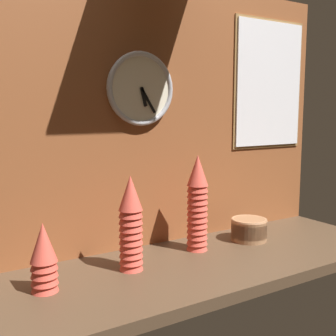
{
  "coord_description": "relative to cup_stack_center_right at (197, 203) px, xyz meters",
  "views": [
    {
      "loc": [
        -0.9,
        -1.2,
        0.54
      ],
      "look_at": [
        -0.13,
        0.04,
        0.34
      ],
      "focal_mm": 45.0,
      "sensor_mm": 36.0,
      "label": 1
    }
  ],
  "objects": [
    {
      "name": "wall_clock",
      "position": [
        -0.17,
        0.14,
        0.44
      ],
      "size": [
        0.28,
        0.03,
        0.28
      ],
      "color": "beige"
    },
    {
      "name": "cup_stack_center_right",
      "position": [
        0.0,
        0.0,
        0.0
      ],
      "size": [
        0.08,
        0.08,
        0.37
      ],
      "color": "#DB4C3D",
      "rests_on": "ground_plane"
    },
    {
      "name": "menu_board",
      "position": [
        0.51,
        0.15,
        0.47
      ],
      "size": [
        0.42,
        0.01,
        0.59
      ],
      "color": "olive"
    },
    {
      "name": "cup_stack_center_left",
      "position": [
        -0.31,
        -0.05,
        -0.02
      ],
      "size": [
        0.08,
        0.08,
        0.33
      ],
      "color": "#DB4C3D",
      "rests_on": "ground_plane"
    },
    {
      "name": "ground_plane",
      "position": [
        -0.04,
        -0.1,
        -0.21
      ],
      "size": [
        1.6,
        0.56,
        0.04
      ],
      "primitive_type": "cube",
      "color": "#4C3826"
    },
    {
      "name": "bowl_stack_right",
      "position": [
        0.26,
        -0.02,
        -0.14
      ],
      "size": [
        0.15,
        0.15,
        0.09
      ],
      "color": "#996B47",
      "rests_on": "ground_plane"
    },
    {
      "name": "wall_tiled_back",
      "position": [
        -0.04,
        0.17,
        0.34
      ],
      "size": [
        1.6,
        0.03,
        1.05
      ],
      "color": "brown",
      "rests_on": "ground_plane"
    },
    {
      "name": "cup_stack_far_left",
      "position": [
        -0.61,
        -0.07,
        -0.08
      ],
      "size": [
        0.08,
        0.08,
        0.21
      ],
      "color": "#DB4C3D",
      "rests_on": "ground_plane"
    }
  ]
}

